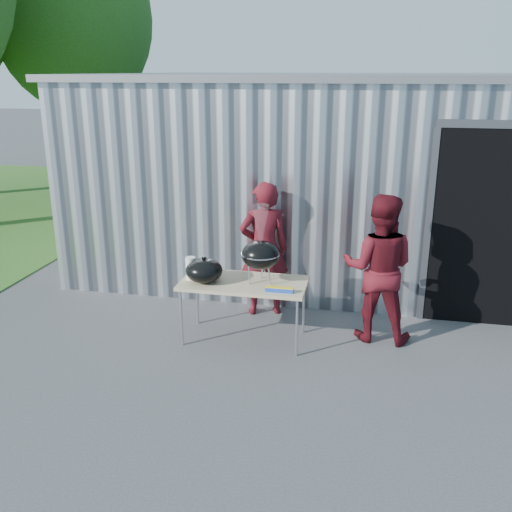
% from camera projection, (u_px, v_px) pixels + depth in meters
% --- Properties ---
extents(ground, '(80.00, 80.00, 0.00)m').
position_uv_depth(ground, '(241.00, 363.00, 6.44)').
color(ground, '#414143').
extents(building, '(8.20, 6.20, 3.10)m').
position_uv_depth(building, '(349.00, 166.00, 10.06)').
color(building, silver).
rests_on(building, ground).
extents(tree_far, '(4.06, 4.06, 6.72)m').
position_uv_depth(tree_far, '(73.00, 20.00, 14.71)').
color(tree_far, '#442D19').
rests_on(tree_far, ground).
extents(folding_table, '(1.50, 0.75, 0.75)m').
position_uv_depth(folding_table, '(244.00, 285.00, 6.81)').
color(folding_table, tan).
rests_on(folding_table, ground).
extents(kettle_grill, '(0.46, 0.46, 0.94)m').
position_uv_depth(kettle_grill, '(260.00, 249.00, 6.65)').
color(kettle_grill, black).
rests_on(kettle_grill, folding_table).
extents(grill_lid, '(0.44, 0.44, 0.32)m').
position_uv_depth(grill_lid, '(204.00, 270.00, 6.75)').
color(grill_lid, black).
rests_on(grill_lid, folding_table).
extents(paper_towels, '(0.12, 0.12, 0.28)m').
position_uv_depth(paper_towels, '(191.00, 268.00, 6.83)').
color(paper_towels, white).
rests_on(paper_towels, folding_table).
extents(white_tub, '(0.20, 0.15, 0.10)m').
position_uv_depth(white_tub, '(203.00, 270.00, 7.05)').
color(white_tub, white).
rests_on(white_tub, folding_table).
extents(foil_box, '(0.32, 0.06, 0.06)m').
position_uv_depth(foil_box, '(279.00, 290.00, 6.47)').
color(foil_box, '#1B42B3').
rests_on(foil_box, folding_table).
extents(person_cook, '(0.77, 0.63, 1.80)m').
position_uv_depth(person_cook, '(264.00, 249.00, 7.53)').
color(person_cook, '#541018').
rests_on(person_cook, ground).
extents(person_bystander, '(0.93, 0.75, 1.81)m').
position_uv_depth(person_bystander, '(379.00, 268.00, 6.80)').
color(person_bystander, '#541018').
rests_on(person_bystander, ground).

